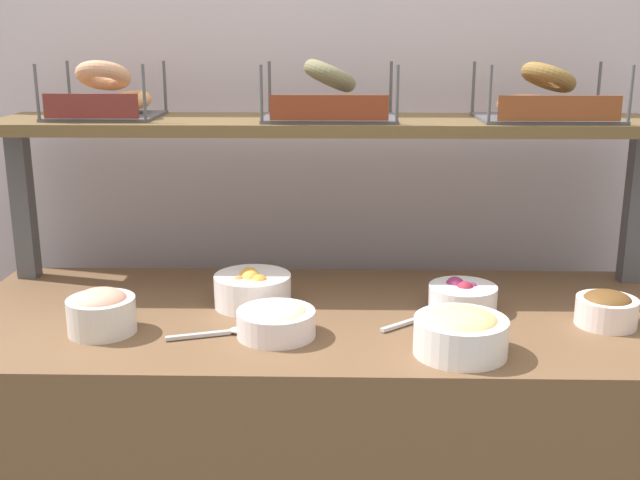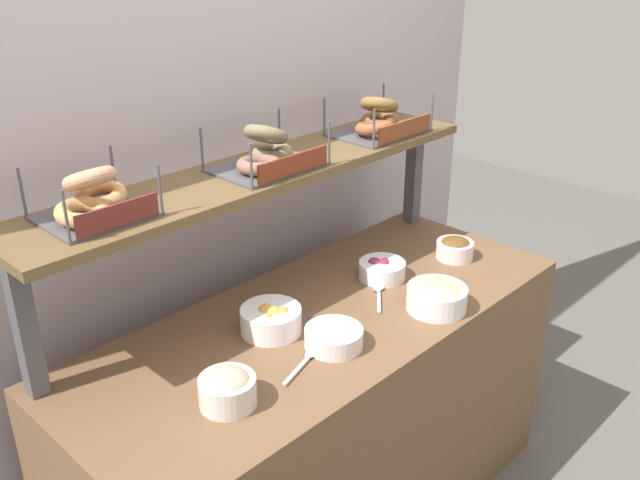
# 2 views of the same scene
# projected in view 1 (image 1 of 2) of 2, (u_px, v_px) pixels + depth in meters

# --- Properties ---
(back_wall) EXTENTS (2.94, 0.06, 2.40)m
(back_wall) POSITION_uv_depth(u_px,v_px,m) (328.00, 136.00, 2.26)
(back_wall) COLOR #BAADB8
(back_wall) RESTS_ON ground_plane
(deli_counter) EXTENTS (1.74, 0.70, 0.85)m
(deli_counter) POSITION_uv_depth(u_px,v_px,m) (324.00, 472.00, 1.93)
(deli_counter) COLOR brown
(deli_counter) RESTS_ON ground_plane
(shelf_riser_left) EXTENTS (0.05, 0.05, 0.40)m
(shelf_riser_left) POSITION_uv_depth(u_px,v_px,m) (23.00, 205.00, 2.04)
(shelf_riser_left) COLOR #4C4C51
(shelf_riser_left) RESTS_ON deli_counter
(shelf_riser_right) EXTENTS (0.05, 0.05, 0.40)m
(shelf_riser_right) POSITION_uv_depth(u_px,v_px,m) (636.00, 208.00, 2.01)
(shelf_riser_right) COLOR #4C4C51
(shelf_riser_right) RESTS_ON deli_counter
(upper_shelf) EXTENTS (1.70, 0.32, 0.03)m
(upper_shelf) POSITION_uv_depth(u_px,v_px,m) (327.00, 124.00, 1.97)
(upper_shelf) COLOR brown
(upper_shelf) RESTS_ON shelf_riser_left
(bowl_beet_salad) EXTENTS (0.16, 0.16, 0.08)m
(bowl_beet_salad) POSITION_uv_depth(u_px,v_px,m) (462.00, 297.00, 1.83)
(bowl_beet_salad) COLOR white
(bowl_beet_salad) RESTS_ON deli_counter
(bowl_chocolate_spread) EXTENTS (0.14, 0.14, 0.08)m
(bowl_chocolate_spread) POSITION_uv_depth(u_px,v_px,m) (607.00, 308.00, 1.73)
(bowl_chocolate_spread) COLOR white
(bowl_chocolate_spread) RESTS_ON deli_counter
(bowl_lox_spread) EXTENTS (0.15, 0.15, 0.10)m
(bowl_lox_spread) POSITION_uv_depth(u_px,v_px,m) (101.00, 311.00, 1.69)
(bowl_lox_spread) COLOR silver
(bowl_lox_spread) RESTS_ON deli_counter
(bowl_fruit_salad) EXTENTS (0.19, 0.19, 0.09)m
(bowl_fruit_salad) POSITION_uv_depth(u_px,v_px,m) (252.00, 289.00, 1.86)
(bowl_fruit_salad) COLOR white
(bowl_fruit_salad) RESTS_ON deli_counter
(bowl_scallion_spread) EXTENTS (0.17, 0.17, 0.07)m
(bowl_scallion_spread) POSITION_uv_depth(u_px,v_px,m) (276.00, 320.00, 1.67)
(bowl_scallion_spread) COLOR white
(bowl_scallion_spread) RESTS_ON deli_counter
(bowl_egg_salad) EXTENTS (0.19, 0.19, 0.10)m
(bowl_egg_salad) POSITION_uv_depth(u_px,v_px,m) (461.00, 332.00, 1.57)
(bowl_egg_salad) COLOR white
(bowl_egg_salad) RESTS_ON deli_counter
(serving_spoon_near_plate) EXTENTS (0.18, 0.07, 0.01)m
(serving_spoon_near_plate) POSITION_uv_depth(u_px,v_px,m) (221.00, 332.00, 1.68)
(serving_spoon_near_plate) COLOR #B7B7BC
(serving_spoon_near_plate) RESTS_ON deli_counter
(serving_spoon_by_edge) EXTENTS (0.15, 0.12, 0.01)m
(serving_spoon_by_edge) POSITION_uv_depth(u_px,v_px,m) (420.00, 318.00, 1.77)
(serving_spoon_by_edge) COLOR #B7B7BC
(serving_spoon_by_edge) RESTS_ON deli_counter
(bagel_basket_sesame) EXTENTS (0.28, 0.26, 0.15)m
(bagel_basket_sesame) POSITION_uv_depth(u_px,v_px,m) (104.00, 98.00, 1.97)
(bagel_basket_sesame) COLOR #4C4C51
(bagel_basket_sesame) RESTS_ON upper_shelf
(bagel_basket_poppy) EXTENTS (0.33, 0.25, 0.16)m
(bagel_basket_poppy) POSITION_uv_depth(u_px,v_px,m) (329.00, 101.00, 1.93)
(bagel_basket_poppy) COLOR #4C4C51
(bagel_basket_poppy) RESTS_ON upper_shelf
(bagel_basket_cinnamon_raisin) EXTENTS (0.34, 0.26, 0.15)m
(bagel_basket_cinnamon_raisin) POSITION_uv_depth(u_px,v_px,m) (546.00, 101.00, 1.92)
(bagel_basket_cinnamon_raisin) COLOR #4C4C51
(bagel_basket_cinnamon_raisin) RESTS_ON upper_shelf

